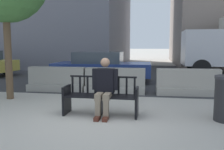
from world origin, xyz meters
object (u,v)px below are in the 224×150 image
(jersey_barrier_left, at_px, (57,81))
(seated_person, at_px, (105,86))
(jersey_barrier_right, at_px, (188,84))
(car_sedan_mid, at_px, (102,66))
(jersey_barrier_centre, at_px, (115,83))
(street_bench, at_px, (101,98))

(jersey_barrier_left, bearing_deg, seated_person, -50.64)
(jersey_barrier_right, bearing_deg, car_sedan_mid, 143.36)
(seated_person, distance_m, jersey_barrier_centre, 2.78)
(street_bench, distance_m, seated_person, 0.31)
(street_bench, relative_size, jersey_barrier_left, 0.84)
(street_bench, distance_m, jersey_barrier_left, 3.47)
(seated_person, distance_m, jersey_barrier_right, 3.57)
(street_bench, xyz_separation_m, car_sedan_mid, (-1.12, 5.28, 0.26))
(street_bench, distance_m, jersey_barrier_centre, 2.70)
(jersey_barrier_right, bearing_deg, jersey_barrier_left, -179.35)
(jersey_barrier_centre, xyz_separation_m, car_sedan_mid, (-1.02, 2.58, 0.32))
(street_bench, bearing_deg, seated_person, -31.23)
(car_sedan_mid, bearing_deg, street_bench, -78.00)
(jersey_barrier_centre, bearing_deg, seated_person, -85.94)
(jersey_barrier_centre, relative_size, jersey_barrier_left, 1.00)
(jersey_barrier_left, bearing_deg, jersey_barrier_right, 0.65)
(jersey_barrier_centre, height_order, car_sedan_mid, car_sedan_mid)
(seated_person, height_order, car_sedan_mid, seated_person)
(seated_person, bearing_deg, car_sedan_mid, 102.83)
(jersey_barrier_centre, relative_size, car_sedan_mid, 0.47)
(street_bench, height_order, jersey_barrier_left, street_bench)
(jersey_barrier_centre, xyz_separation_m, jersey_barrier_left, (-2.07, 0.01, 0.00))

